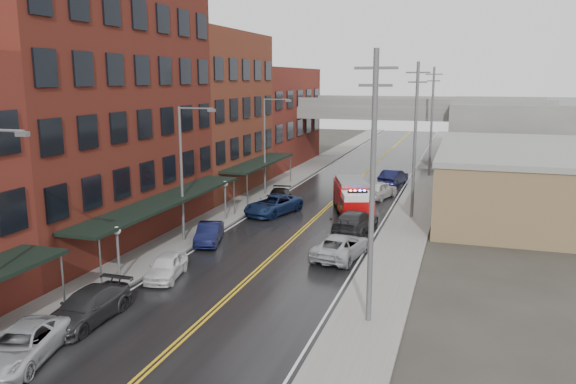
% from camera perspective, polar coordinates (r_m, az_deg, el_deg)
% --- Properties ---
extents(road, '(11.00, 160.00, 0.02)m').
position_cam_1_polar(road, '(41.44, 1.79, -3.59)').
color(road, black).
rests_on(road, ground).
extents(sidewalk_left, '(3.00, 160.00, 0.15)m').
position_cam_1_polar(sidewalk_left, '(43.91, -7.42, -2.73)').
color(sidewalk_left, slate).
rests_on(sidewalk_left, ground).
extents(sidewalk_right, '(3.00, 160.00, 0.15)m').
position_cam_1_polar(sidewalk_right, '(40.12, 11.90, -4.25)').
color(sidewalk_right, slate).
rests_on(sidewalk_right, ground).
extents(curb_left, '(0.30, 160.00, 0.15)m').
position_cam_1_polar(curb_left, '(43.25, -5.44, -2.90)').
color(curb_left, gray).
rests_on(curb_left, ground).
extents(curb_right, '(0.30, 160.00, 0.15)m').
position_cam_1_polar(curb_right, '(40.30, 9.56, -4.09)').
color(curb_right, gray).
rests_on(curb_right, ground).
extents(brick_building_b, '(9.00, 20.00, 18.00)m').
position_cam_1_polar(brick_building_b, '(39.75, -20.07, 8.23)').
color(brick_building_b, maroon).
rests_on(brick_building_b, ground).
extents(brick_building_c, '(9.00, 15.00, 15.00)m').
position_cam_1_polar(brick_building_c, '(54.74, -8.70, 7.92)').
color(brick_building_c, maroon).
rests_on(brick_building_c, ground).
extents(brick_building_far, '(9.00, 20.00, 12.00)m').
position_cam_1_polar(brick_building_far, '(70.92, -2.36, 7.61)').
color(brick_building_far, maroon).
rests_on(brick_building_far, ground).
extents(tan_building, '(14.00, 22.00, 5.00)m').
position_cam_1_polar(tan_building, '(49.47, 23.31, 0.90)').
color(tan_building, olive).
rests_on(tan_building, ground).
extents(right_far_block, '(18.00, 30.00, 8.00)m').
position_cam_1_polar(right_far_block, '(79.11, 22.85, 5.68)').
color(right_far_block, slate).
rests_on(right_far_block, ground).
extents(awning_1, '(2.60, 18.00, 3.09)m').
position_cam_1_polar(awning_1, '(37.29, -12.34, -0.85)').
color(awning_1, black).
rests_on(awning_1, ground).
extents(awning_2, '(2.60, 13.00, 3.09)m').
position_cam_1_polar(awning_2, '(52.91, -2.89, 3.00)').
color(awning_2, black).
rests_on(awning_2, ground).
extents(globe_lamp_1, '(0.44, 0.44, 3.12)m').
position_cam_1_polar(globe_lamp_1, '(31.16, -16.94, -4.81)').
color(globe_lamp_1, '#59595B').
rests_on(globe_lamp_1, ground).
extents(globe_lamp_2, '(0.44, 0.44, 3.12)m').
position_cam_1_polar(globe_lamp_2, '(43.04, -6.41, 0.06)').
color(globe_lamp_2, '#59595B').
rests_on(globe_lamp_2, ground).
extents(street_lamp_1, '(2.64, 0.22, 9.00)m').
position_cam_1_polar(street_lamp_1, '(37.30, -10.46, 2.66)').
color(street_lamp_1, '#59595B').
rests_on(street_lamp_1, ground).
extents(street_lamp_2, '(2.64, 0.22, 9.00)m').
position_cam_1_polar(street_lamp_2, '(51.84, -2.13, 5.28)').
color(street_lamp_2, '#59595B').
rests_on(street_lamp_2, ground).
extents(utility_pole_0, '(1.80, 0.24, 12.00)m').
position_cam_1_polar(utility_pole_0, '(24.21, 8.58, 0.68)').
color(utility_pole_0, '#59595B').
rests_on(utility_pole_0, ground).
extents(utility_pole_1, '(1.80, 0.24, 12.00)m').
position_cam_1_polar(utility_pole_1, '(43.88, 12.78, 5.35)').
color(utility_pole_1, '#59595B').
rests_on(utility_pole_1, ground).
extents(utility_pole_2, '(1.80, 0.24, 12.00)m').
position_cam_1_polar(utility_pole_2, '(63.76, 14.39, 7.11)').
color(utility_pole_2, '#59595B').
rests_on(utility_pole_2, ground).
extents(overpass, '(40.00, 10.00, 7.50)m').
position_cam_1_polar(overpass, '(71.50, 8.92, 7.51)').
color(overpass, slate).
rests_on(overpass, ground).
extents(fire_truck, '(4.77, 7.81, 2.72)m').
position_cam_1_polar(fire_truck, '(44.98, 6.60, -0.54)').
color(fire_truck, '#A90709').
rests_on(fire_truck, ground).
extents(parked_car_left_2, '(3.27, 5.20, 1.34)m').
position_cam_1_polar(parked_car_left_2, '(24.68, -25.49, -13.91)').
color(parked_car_left_2, '#B4B9BD').
rests_on(parked_car_left_2, ground).
extents(parked_car_left_3, '(2.03, 4.96, 1.44)m').
position_cam_1_polar(parked_car_left_3, '(27.24, -19.71, -10.92)').
color(parked_car_left_3, '#28292B').
rests_on(parked_car_left_3, ground).
extents(parked_car_left_4, '(2.27, 4.12, 1.33)m').
position_cam_1_polar(parked_car_left_4, '(31.71, -12.26, -7.41)').
color(parked_car_left_4, white).
rests_on(parked_car_left_4, ground).
extents(parked_car_left_5, '(2.52, 4.36, 1.36)m').
position_cam_1_polar(parked_car_left_5, '(37.69, -8.02, -4.18)').
color(parked_car_left_5, black).
rests_on(parked_car_left_5, ground).
extents(parked_car_left_6, '(4.14, 6.09, 1.55)m').
position_cam_1_polar(parked_car_left_6, '(45.19, -1.52, -1.32)').
color(parked_car_left_6, '#14264E').
rests_on(parked_car_left_6, ground).
extents(parked_car_left_7, '(2.63, 4.87, 1.34)m').
position_cam_1_polar(parked_car_left_7, '(48.57, -0.99, -0.53)').
color(parked_car_left_7, black).
rests_on(parked_car_left_7, ground).
extents(parked_car_right_0, '(3.13, 5.57, 1.47)m').
position_cam_1_polar(parked_car_right_0, '(34.52, 5.39, -5.49)').
color(parked_car_right_0, '#A3A7AB').
rests_on(parked_car_right_0, ground).
extents(parked_car_right_1, '(2.83, 5.73, 1.60)m').
position_cam_1_polar(parked_car_right_1, '(40.22, 6.84, -2.97)').
color(parked_car_right_1, '#242426').
rests_on(parked_car_right_1, ground).
extents(parked_car_right_2, '(3.20, 5.14, 1.63)m').
position_cam_1_polar(parked_car_right_2, '(51.79, 9.22, 0.24)').
color(parked_car_right_2, silver).
rests_on(parked_car_right_2, ground).
extents(parked_car_right_3, '(2.62, 5.25, 1.65)m').
position_cam_1_polar(parked_car_right_3, '(58.34, 10.65, 1.46)').
color(parked_car_right_3, black).
rests_on(parked_car_right_3, ground).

